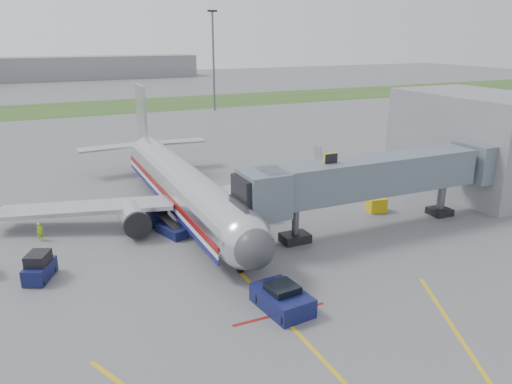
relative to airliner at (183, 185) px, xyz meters
name	(u,v)px	position (x,y,z in m)	size (l,w,h in m)	color
ground	(252,285)	(0.00, -15.25, -2.65)	(400.00, 400.00, 0.00)	#565659
grass_strip	(85,108)	(0.00, 74.75, -2.64)	(300.00, 25.00, 0.01)	#2D4C1E
apron_markings	(309,345)	(0.00, -22.65, -2.64)	(21.52, 50.00, 0.01)	gold
airliner	(183,185)	(0.00, 0.00, 0.00)	(32.10, 35.67, 10.25)	silver
jet_bridge	(370,178)	(12.86, -10.25, 1.82)	(25.30, 4.00, 6.90)	slate
terminal	(475,142)	(30.00, -5.25, 2.35)	(10.00, 16.00, 10.00)	slate
light_mast_right	(213,59)	(25.00, 59.75, 8.13)	(2.00, 0.44, 20.40)	#595B60
distant_terminal	(27,69)	(-10.00, 154.75, 1.35)	(120.00, 14.00, 8.00)	slate
pushback_tug	(282,299)	(0.41, -18.75, -1.98)	(2.74, 4.05, 1.59)	#0D123A
baggage_tug	(39,268)	(-12.55, -8.61, -1.81)	(2.39, 3.03, 1.88)	#0D123A
baggage_cart_a	(157,217)	(-3.00, -2.17, -1.85)	(1.66, 1.66, 1.56)	#0D123A
baggage_cart_c	(156,216)	(-3.00, -1.80, -1.90)	(1.68, 1.68, 1.47)	#0D123A
belt_loader	(171,230)	(-2.51, -4.75, -2.19)	(2.09, 3.86, 1.82)	#0D123A
ground_power_cart	(377,205)	(16.23, -7.25, -2.00)	(1.77, 1.30, 1.31)	gold
ramp_worker	(40,232)	(-12.24, -1.53, -1.90)	(0.54, 0.36, 1.49)	#92C917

